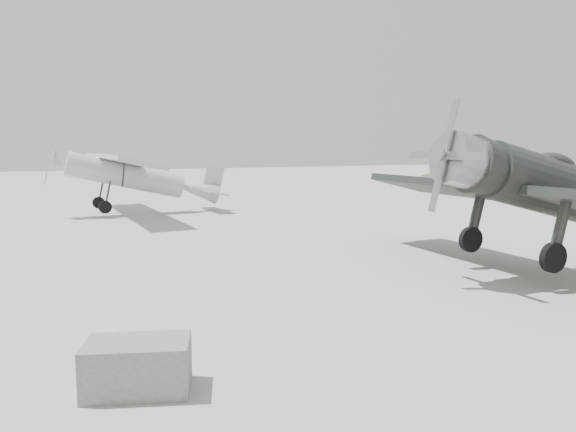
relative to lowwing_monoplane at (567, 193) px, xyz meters
name	(u,v)px	position (x,y,z in m)	size (l,w,h in m)	color
ground	(371,274)	(-4.93, 2.25, -2.24)	(160.00, 160.00, 0.00)	gray
hill_northeast	(507,175)	(45.07, 42.25, -2.24)	(32.00, 16.00, 5.20)	#2B3526
lowwing_monoplane	(567,193)	(0.00, 0.00, 0.00)	(9.38, 13.12, 4.23)	black
highwing_monoplane	(133,172)	(-7.73, 19.60, 0.00)	(8.95, 12.56, 3.58)	#A0A2A5
equipment_block	(138,366)	(-12.27, -2.41, -1.87)	(1.46, 0.92, 0.73)	#64615C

